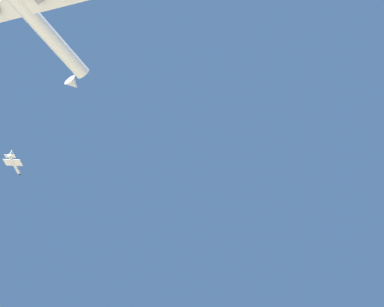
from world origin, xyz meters
name	(u,v)px	position (x,y,z in m)	size (l,w,h in m)	color
carrier_jet	(19,1)	(37.39, 131.21, 125.70)	(55.19, 65.54, 22.42)	white
chase_jet_right_wing	(14,164)	(104.89, 107.90, 104.31)	(14.21, 10.98, 4.00)	silver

